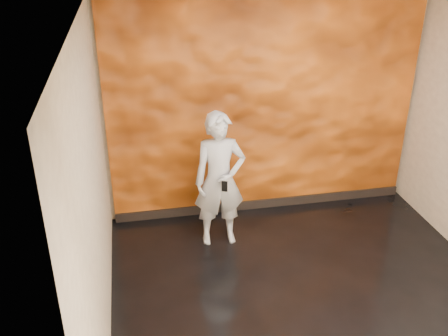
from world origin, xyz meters
TOP-DOWN VIEW (x-y plane):
  - room at (0.00, 0.00)m, footprint 4.02×4.02m
  - feature_wall at (0.00, 1.96)m, footprint 3.90×0.06m
  - baseboard at (0.00, 1.92)m, footprint 3.90×0.04m
  - man at (-0.71, 1.28)m, footprint 0.60×0.40m
  - phone at (-0.69, 1.06)m, footprint 0.07×0.04m

SIDE VIEW (x-z plane):
  - baseboard at x=0.00m, z-range 0.00..0.12m
  - man at x=-0.71m, z-range 0.00..1.62m
  - phone at x=-0.69m, z-range 0.78..0.90m
  - feature_wall at x=0.00m, z-range 0.00..2.75m
  - room at x=0.00m, z-range -0.01..2.81m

